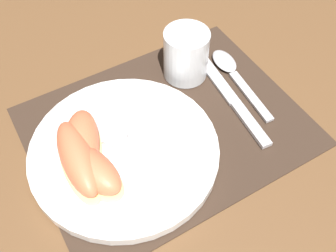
{
  "coord_description": "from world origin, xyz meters",
  "views": [
    {
      "loc": [
        -0.18,
        -0.31,
        0.48
      ],
      "look_at": [
        -0.01,
        -0.02,
        0.02
      ],
      "focal_mm": 42.0,
      "sensor_mm": 36.0,
      "label": 1
    }
  ],
  "objects": [
    {
      "name": "ground_plane",
      "position": [
        0.0,
        0.0,
        0.0
      ],
      "size": [
        3.0,
        3.0,
        0.0
      ],
      "primitive_type": "plane",
      "color": "brown"
    },
    {
      "name": "placemat",
      "position": [
        0.0,
        0.0,
        0.0
      ],
      "size": [
        0.4,
        0.31,
        0.0
      ],
      "color": "#38281E",
      "rests_on": "ground_plane"
    },
    {
      "name": "plate",
      "position": [
        -0.08,
        -0.01,
        0.01
      ],
      "size": [
        0.27,
        0.27,
        0.02
      ],
      "color": "white",
      "rests_on": "placemat"
    },
    {
      "name": "juice_glass",
      "position": [
        0.08,
        0.08,
        0.04
      ],
      "size": [
        0.07,
        0.07,
        0.08
      ],
      "color": "silver",
      "rests_on": "placemat"
    },
    {
      "name": "knife",
      "position": [
        0.12,
        -0.0,
        0.01
      ],
      "size": [
        0.04,
        0.23,
        0.01
      ],
      "color": "#BCBCC1",
      "rests_on": "placemat"
    },
    {
      "name": "spoon",
      "position": [
        0.15,
        0.04,
        0.01
      ],
      "size": [
        0.04,
        0.17,
        0.01
      ],
      "color": "#BCBCC1",
      "rests_on": "placemat"
    },
    {
      "name": "fork",
      "position": [
        -0.07,
        -0.01,
        0.02
      ],
      "size": [
        0.13,
        0.16,
        0.0
      ],
      "color": "#BCBCC1",
      "rests_on": "plate"
    },
    {
      "name": "citrus_wedge_0",
      "position": [
        -0.13,
        0.01,
        0.04
      ],
      "size": [
        0.1,
        0.13,
        0.04
      ],
      "color": "#F4DB84",
      "rests_on": "plate"
    },
    {
      "name": "citrus_wedge_1",
      "position": [
        -0.14,
        -0.01,
        0.04
      ],
      "size": [
        0.06,
        0.13,
        0.05
      ],
      "color": "#F4DB84",
      "rests_on": "plate"
    },
    {
      "name": "citrus_wedge_2",
      "position": [
        -0.14,
        -0.03,
        0.03
      ],
      "size": [
        0.06,
        0.11,
        0.03
      ],
      "color": "#F4DB84",
      "rests_on": "plate"
    },
    {
      "name": "citrus_wedge_3",
      "position": [
        -0.13,
        -0.03,
        0.04
      ],
      "size": [
        0.08,
        0.12,
        0.04
      ],
      "color": "#F4DB84",
      "rests_on": "plate"
    }
  ]
}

